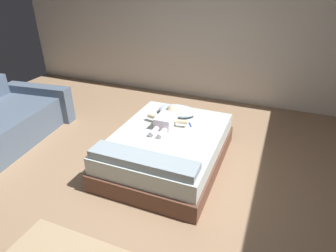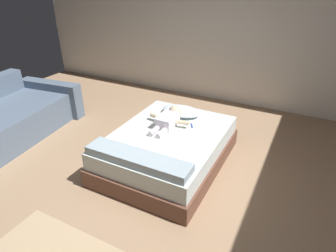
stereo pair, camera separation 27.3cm
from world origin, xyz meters
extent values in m
plane|color=#99795A|center=(0.00, 0.00, 0.00)|extent=(8.00, 8.00, 0.00)
cube|color=silver|center=(0.00, 3.00, 1.40)|extent=(8.00, 0.12, 2.80)
cube|color=brown|center=(0.03, 0.67, 0.11)|extent=(1.27, 1.70, 0.22)
cube|color=silver|center=(0.03, 0.67, 0.32)|extent=(1.22, 1.64, 0.21)
ellipsoid|color=silver|center=(-0.06, 1.21, 0.48)|extent=(0.53, 0.34, 0.10)
cube|color=white|center=(-0.07, 0.84, 0.49)|extent=(0.21, 0.31, 0.14)
sphere|color=beige|center=(-0.07, 1.07, 0.52)|extent=(0.18, 0.18, 0.18)
cylinder|color=beige|center=(-0.26, 0.88, 0.49)|extent=(0.18, 0.09, 0.06)
cylinder|color=beige|center=(0.11, 0.88, 0.49)|extent=(0.18, 0.08, 0.06)
cylinder|color=white|center=(-0.13, 0.60, 0.46)|extent=(0.06, 0.19, 0.06)
cylinder|color=white|center=(-0.02, 0.60, 0.46)|extent=(0.06, 0.19, 0.06)
cube|color=blue|center=(0.21, 0.97, 0.43)|extent=(0.06, 0.10, 0.01)
cube|color=white|center=(0.18, 1.02, 0.44)|extent=(0.02, 0.03, 0.01)
cube|color=slate|center=(-2.36, 1.08, 0.28)|extent=(1.10, 0.33, 0.56)
cube|color=#93A4B0|center=(0.03, 0.00, 0.47)|extent=(1.14, 0.25, 0.09)
camera|label=1|loc=(1.15, -2.10, 2.12)|focal=30.75mm
camera|label=2|loc=(1.40, -1.98, 2.12)|focal=30.75mm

